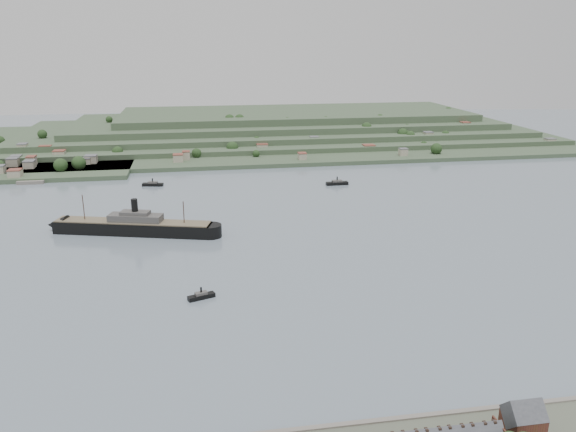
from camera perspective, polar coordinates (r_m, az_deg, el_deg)
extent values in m
plane|color=slate|center=(321.31, 2.85, -4.00)|extent=(1400.00, 1400.00, 0.00)
cube|color=slate|center=(195.26, 12.79, -19.47)|extent=(220.00, 2.00, 2.60)
cube|color=#4F2C1C|center=(183.61, 20.70, -19.57)|extent=(0.50, 8.40, 3.00)
cube|color=black|center=(178.08, 17.49, -19.93)|extent=(0.90, 1.40, 3.20)
cube|color=black|center=(180.37, 19.15, -19.58)|extent=(0.90, 1.40, 3.20)
cube|color=#4F2C1C|center=(192.98, 22.70, -19.11)|extent=(10.00, 10.00, 9.00)
cube|color=#3C3E44|center=(190.44, 22.86, -18.01)|extent=(10.40, 10.18, 10.18)
cube|color=#344930|center=(665.28, -3.82, 7.39)|extent=(760.00, 260.00, 4.00)
cube|color=#344930|center=(691.25, -2.38, 8.17)|extent=(680.00, 220.00, 5.00)
cube|color=#344930|center=(707.08, -1.32, 8.84)|extent=(600.00, 200.00, 6.00)
cube|color=#344930|center=(723.09, -0.31, 9.56)|extent=(520.00, 180.00, 7.00)
cube|color=#344930|center=(739.29, 0.67, 10.32)|extent=(440.00, 160.00, 8.00)
cube|color=#344930|center=(570.16, -23.08, 4.35)|extent=(150.00, 90.00, 4.00)
cube|color=slate|center=(531.81, -24.57, 3.24)|extent=(22.00, 14.00, 2.80)
cube|color=black|center=(367.93, -15.47, -1.17)|extent=(100.61, 40.63, 7.84)
cone|color=black|center=(389.24, -22.39, -0.86)|extent=(16.62, 16.62, 13.44)
cylinder|color=black|center=(352.59, -7.83, -1.49)|extent=(13.44, 13.44, 7.84)
cube|color=brown|center=(366.64, -15.53, -0.54)|extent=(98.15, 38.94, 0.67)
cube|color=#484543|center=(365.10, -15.23, -0.18)|extent=(35.08, 18.93, 4.48)
cube|color=#484543|center=(364.23, -15.27, 0.27)|extent=(19.39, 12.46, 2.80)
cylinder|color=black|center=(363.04, -15.32, 0.91)|extent=(4.03, 4.03, 10.08)
cylinder|color=#3B251B|center=(377.21, -20.05, 0.72)|extent=(0.56, 0.56, 17.92)
cylinder|color=#3B251B|center=(353.76, -10.54, 0.25)|extent=(0.56, 0.56, 15.68)
cube|color=black|center=(271.80, -8.79, -8.10)|extent=(13.46, 7.61, 2.09)
cube|color=#484543|center=(271.13, -8.81, -7.80)|extent=(6.46, 4.57, 1.57)
cylinder|color=black|center=(270.40, -8.82, -7.46)|extent=(0.87, 0.87, 3.04)
cube|color=black|center=(486.74, -13.58, 3.12)|extent=(17.91, 8.18, 2.31)
cube|color=#484543|center=(486.33, -13.59, 3.32)|extent=(8.40, 5.33, 1.73)
cylinder|color=black|center=(485.89, -13.61, 3.54)|extent=(0.96, 0.96, 3.36)
cube|color=black|center=(478.55, 5.01, 3.32)|extent=(18.93, 5.81, 2.50)
cube|color=#484543|center=(478.10, 5.01, 3.54)|extent=(8.58, 4.44, 1.88)
cylinder|color=black|center=(477.60, 5.02, 3.78)|extent=(1.04, 1.04, 3.65)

